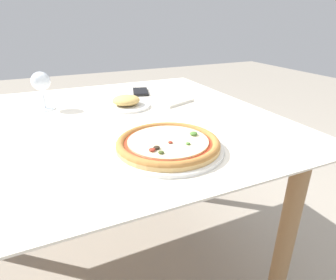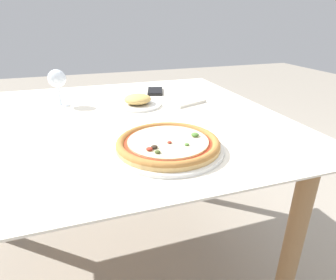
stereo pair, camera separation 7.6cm
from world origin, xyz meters
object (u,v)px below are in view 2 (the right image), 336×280
(dining_table, at_px, (96,140))
(cell_phone, at_px, (155,91))
(wine_glass_far_left, at_px, (57,80))
(pizza_plate, at_px, (168,144))
(side_plate, at_px, (138,102))

(dining_table, bearing_deg, cell_phone, 44.81)
(wine_glass_far_left, xyz_separation_m, cell_phone, (0.43, 0.09, -0.10))
(pizza_plate, bearing_deg, side_plate, 88.30)
(wine_glass_far_left, distance_m, cell_phone, 0.45)
(side_plate, bearing_deg, cell_phone, 56.80)
(pizza_plate, relative_size, wine_glass_far_left, 2.08)
(wine_glass_far_left, distance_m, side_plate, 0.33)
(dining_table, distance_m, cell_phone, 0.45)
(dining_table, xyz_separation_m, side_plate, (0.19, 0.12, 0.10))
(cell_phone, distance_m, side_plate, 0.24)
(dining_table, height_order, wine_glass_far_left, wine_glass_far_left)
(side_plate, bearing_deg, wine_glass_far_left, 160.33)
(side_plate, bearing_deg, dining_table, -148.11)
(dining_table, height_order, cell_phone, cell_phone)
(dining_table, relative_size, pizza_plate, 4.39)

